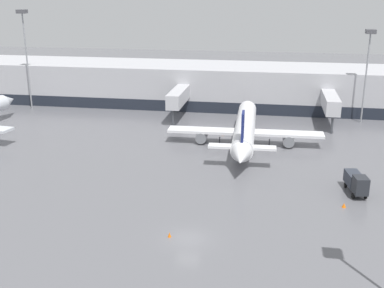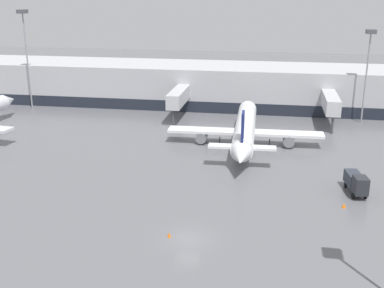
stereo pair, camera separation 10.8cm
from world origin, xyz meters
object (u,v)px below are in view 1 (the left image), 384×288
traffic_cone_4 (223,133)px  service_truck_1 (356,182)px  apron_light_mast_0 (369,50)px  apron_light_mast_1 (24,33)px  traffic_cone_0 (344,205)px  traffic_cone_2 (169,235)px  parked_jet_2 (245,129)px

traffic_cone_4 → service_truck_1: bearing=-49.7°
service_truck_1 → apron_light_mast_0: apron_light_mast_0 is taller
service_truck_1 → apron_light_mast_1: apron_light_mast_1 is taller
apron_light_mast_0 → traffic_cone_4: bearing=-153.6°
traffic_cone_0 → apron_light_mast_0: (8.34, 40.94, 13.96)m
traffic_cone_0 → traffic_cone_4: traffic_cone_4 is taller
traffic_cone_2 → traffic_cone_4: traffic_cone_4 is taller
service_truck_1 → traffic_cone_0: service_truck_1 is taller
service_truck_1 → traffic_cone_0: (-2.00, -4.62, -1.32)m
traffic_cone_2 → apron_light_mast_1: (-42.15, 51.29, 16.08)m
service_truck_1 → apron_light_mast_1: size_ratio=0.27×
apron_light_mast_1 → parked_jet_2: bearing=-20.3°
apron_light_mast_0 → apron_light_mast_1: bearing=-179.7°
traffic_cone_2 → apron_light_mast_0: apron_light_mast_0 is taller
traffic_cone_0 → traffic_cone_4: size_ratio=0.98×
service_truck_1 → traffic_cone_4: bearing=-148.2°
service_truck_1 → apron_light_mast_0: 38.97m
service_truck_1 → apron_light_mast_0: bearing=161.7°
apron_light_mast_1 → apron_light_mast_0: bearing=0.3°
parked_jet_2 → service_truck_1: (15.54, -18.20, -1.12)m
traffic_cone_4 → apron_light_mast_1: size_ratio=0.03×
parked_jet_2 → traffic_cone_4: (-4.24, 5.16, -2.43)m
parked_jet_2 → apron_light_mast_1: apron_light_mast_1 is taller
service_truck_1 → apron_light_mast_1: (-63.50, 35.95, 14.76)m
traffic_cone_2 → apron_light_mast_1: apron_light_mast_1 is taller
parked_jet_2 → apron_light_mast_0: (21.88, 18.11, 11.52)m
traffic_cone_2 → apron_light_mast_0: size_ratio=0.03×
service_truck_1 → traffic_cone_0: bearing=-31.8°
traffic_cone_0 → service_truck_1: bearing=66.6°
traffic_cone_2 → apron_light_mast_1: bearing=129.4°
parked_jet_2 → traffic_cone_2: bearing=168.7°
traffic_cone_4 → apron_light_mast_1: 48.25m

